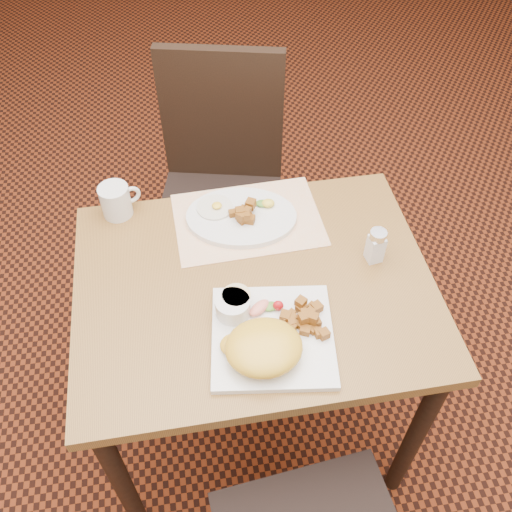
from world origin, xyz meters
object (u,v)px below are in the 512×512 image
object	(u,v)px
table	(255,309)
coffee_mug	(116,201)
plate_square	(273,336)
salt_shaker	(376,245)
plate_oval	(241,217)
chair_far	(221,178)

from	to	relation	value
table	coffee_mug	size ratio (longest dim) A/B	8.03
plate_square	salt_shaker	bearing A→B (deg)	33.03
plate_oval	salt_shaker	size ratio (longest dim) A/B	3.05
table	plate_oval	xyz separation A→B (m)	(0.00, 0.23, 0.12)
coffee_mug	table	bearing A→B (deg)	-43.18
plate_oval	table	bearing A→B (deg)	-90.23
plate_square	salt_shaker	world-z (taller)	salt_shaker
plate_oval	salt_shaker	xyz separation A→B (m)	(0.32, -0.20, 0.04)
plate_square	coffee_mug	distance (m)	0.59
plate_oval	coffee_mug	size ratio (longest dim) A/B	2.72
plate_oval	salt_shaker	bearing A→B (deg)	-31.98
plate_square	table	bearing A→B (deg)	94.83
plate_square	coffee_mug	world-z (taller)	coffee_mug
chair_far	plate_oval	distance (m)	0.48
table	plate_oval	world-z (taller)	plate_oval
plate_oval	plate_square	bearing A→B (deg)	-88.07
coffee_mug	chair_far	bearing A→B (deg)	46.69
plate_square	plate_oval	size ratio (longest dim) A/B	0.92
salt_shaker	coffee_mug	bearing A→B (deg)	156.52
chair_far	plate_square	world-z (taller)	chair_far
table	chair_far	world-z (taller)	chair_far
plate_square	salt_shaker	size ratio (longest dim) A/B	2.80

